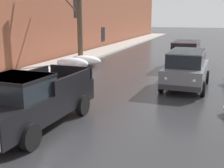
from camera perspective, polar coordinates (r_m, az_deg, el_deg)
name	(u,v)px	position (r m, az deg, el deg)	size (l,w,h in m)	color
left_sidewalk_slab	(62,63)	(21.43, -9.92, 4.02)	(2.70, 80.00, 0.15)	#A8A399
snow_bank_near_corner_left	(73,63)	(19.42, -7.71, 4.04)	(2.28, 1.01, 0.76)	white
snow_bank_mid_block_left	(55,73)	(16.64, -11.27, 2.06)	(2.44, 1.27, 0.66)	white
snow_bank_along_right_kerb	(85,61)	(20.79, -5.38, 4.63)	(2.43, 0.96, 0.71)	white
bare_tree_mid_block	(79,11)	(20.99, -6.52, 14.07)	(2.92, 1.36, 7.32)	#4C3D2D
pickup_truck_black_approaching_near_lane	(31,100)	(9.28, -15.72, -3.09)	(2.28, 5.08, 1.76)	black
suv_grey_parked_kerbside_close	(186,68)	(14.50, 14.51, 3.15)	(2.16, 4.45, 1.82)	slate
suv_maroon_parked_kerbside_mid	(186,54)	(20.14, 14.40, 5.85)	(2.14, 4.78, 1.82)	maroon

